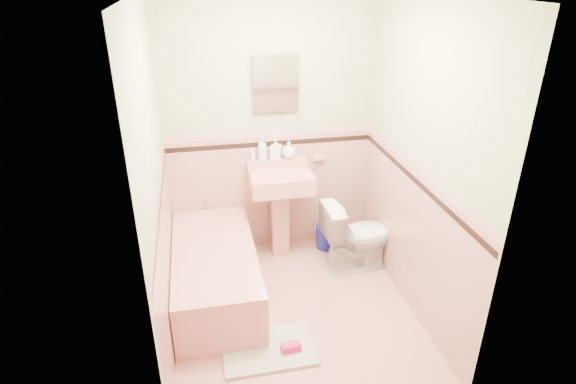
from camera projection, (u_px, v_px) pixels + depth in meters
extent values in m
plane|color=tan|center=(294.00, 310.00, 4.04)|extent=(2.20, 2.20, 0.00)
plane|color=beige|center=(270.00, 130.00, 4.47)|extent=(2.50, 0.00, 2.50)
plane|color=beige|center=(338.00, 257.00, 2.52)|extent=(2.50, 0.00, 2.50)
plane|color=beige|center=(156.00, 187.00, 3.32)|extent=(0.00, 2.50, 2.50)
plane|color=beige|center=(420.00, 166.00, 3.68)|extent=(0.00, 2.50, 2.50)
plane|color=tan|center=(272.00, 192.00, 4.74)|extent=(2.00, 0.00, 2.00)
plane|color=tan|center=(332.00, 347.00, 2.82)|extent=(2.00, 0.00, 2.00)
plane|color=tan|center=(168.00, 264.00, 3.60)|extent=(0.00, 2.20, 2.20)
plane|color=tan|center=(409.00, 238.00, 3.95)|extent=(0.00, 2.20, 2.20)
plane|color=black|center=(271.00, 144.00, 4.51)|extent=(2.00, 0.00, 2.00)
plane|color=black|center=(336.00, 275.00, 2.60)|extent=(2.00, 0.00, 2.00)
plane|color=black|center=(161.00, 203.00, 3.38)|extent=(0.00, 2.20, 2.20)
plane|color=black|center=(416.00, 181.00, 3.73)|extent=(0.00, 2.20, 2.20)
plane|color=tan|center=(271.00, 134.00, 4.47)|extent=(2.00, 0.00, 2.00)
plane|color=tan|center=(337.00, 260.00, 2.55)|extent=(2.00, 0.00, 2.00)
plane|color=tan|center=(159.00, 191.00, 3.33)|extent=(0.00, 2.20, 2.20)
plane|color=tan|center=(417.00, 169.00, 3.69)|extent=(0.00, 2.20, 2.20)
cube|color=tan|center=(216.00, 274.00, 4.12)|extent=(0.70, 1.50, 0.45)
cylinder|color=silver|center=(208.00, 197.00, 4.58)|extent=(0.04, 0.12, 0.04)
cylinder|color=silver|center=(278.00, 163.00, 4.52)|extent=(0.02, 0.02, 0.10)
cube|color=white|center=(275.00, 83.00, 4.26)|extent=(0.36, 0.04, 0.45)
cube|color=tan|center=(318.00, 158.00, 4.65)|extent=(0.11, 0.06, 0.04)
imported|color=#B2B2B2|center=(262.00, 149.00, 4.47)|extent=(0.09, 0.09, 0.23)
imported|color=#B2B2B2|center=(276.00, 149.00, 4.50)|extent=(0.12, 0.12, 0.21)
imported|color=#B2B2B2|center=(289.00, 150.00, 4.53)|extent=(0.15, 0.15, 0.17)
cylinder|color=white|center=(253.00, 155.00, 4.48)|extent=(0.04, 0.04, 0.12)
imported|color=white|center=(358.00, 235.00, 4.48)|extent=(0.70, 0.42, 0.70)
cube|color=#A0AB8F|center=(269.00, 349.00, 3.60)|extent=(0.70, 0.47, 0.03)
cube|color=#BF1E59|center=(291.00, 347.00, 3.56)|extent=(0.16, 0.08, 0.06)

